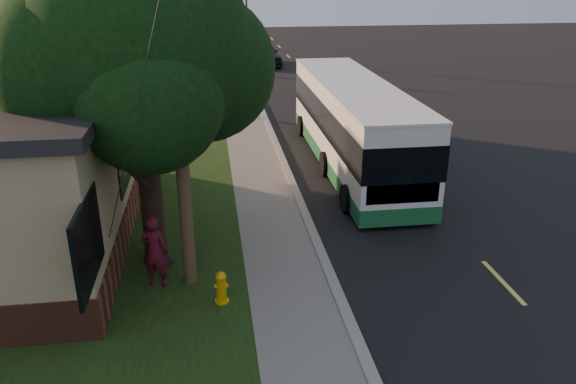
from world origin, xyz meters
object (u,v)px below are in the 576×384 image
object	(u,v)px
fire_hydrant	(221,287)
dumpster	(75,159)
skateboarder	(155,251)
transit_bus	(353,122)
leafy_tree	(139,50)
utility_pole	(176,87)
bare_tree_far	(201,42)
traffic_signal	(247,19)
skateboard_main	(163,257)
distant_car	(263,53)
bare_tree_near	(190,69)

from	to	relation	value
fire_hydrant	dumpster	bearing A→B (deg)	118.38
skateboarder	transit_bus	bearing A→B (deg)	-113.16
leafy_tree	transit_bus	world-z (taller)	leafy_tree
utility_pole	skateboarder	distance (m)	3.78
bare_tree_far	dumpster	size ratio (longest dim) A/B	2.93
traffic_signal	skateboard_main	xyz separation A→B (m)	(-4.50, -31.85, -3.04)
transit_bus	skateboard_main	bearing A→B (deg)	-134.83
utility_pole	skateboard_main	world-z (taller)	utility_pole
dumpster	skateboarder	bearing A→B (deg)	-67.06
utility_pole	leafy_tree	xyz separation A→B (m)	(-0.87, 1.66, 0.54)
leafy_tree	dumpster	distance (m)	8.44
leafy_tree	bare_tree_far	xyz separation A→B (m)	(1.17, 27.35, -3.16)
traffic_signal	leafy_tree	bearing A→B (deg)	-98.47
skateboard_main	distant_car	size ratio (longest dim) A/B	0.15
transit_bus	skateboard_main	world-z (taller)	transit_bus
leafy_tree	transit_bus	bearing A→B (deg)	42.16
dumpster	leafy_tree	bearing A→B (deg)	-62.61
bare_tree_near	skateboard_main	xyz separation A→B (m)	(-0.50, -15.85, -2.03)
bare_tree_near	skateboarder	size ratio (longest dim) A/B	2.50
bare_tree_near	transit_bus	world-z (taller)	bare_tree_near
transit_bus	distant_car	xyz separation A→B (m)	(-0.98, 23.21, -0.79)
leafy_tree	traffic_signal	size ratio (longest dim) A/B	1.42
leafy_tree	fire_hydrant	bearing A→B (deg)	-59.33
skateboard_main	bare_tree_far	bearing A→B (deg)	87.95
skateboard_main	dumpster	size ratio (longest dim) A/B	0.54
utility_pole	bare_tree_near	size ratio (longest dim) A/B	2.11
fire_hydrant	utility_pole	distance (m)	4.37
utility_pole	skateboarder	xyz separation A→B (m)	(-0.74, -0.05, -3.70)
transit_bus	dumpster	distance (m)	9.98
traffic_signal	skateboard_main	distance (m)	32.31
utility_pole	leafy_tree	bearing A→B (deg)	117.60
bare_tree_far	dumpster	bearing A→B (deg)	-101.93
utility_pole	bare_tree_far	size ratio (longest dim) A/B	2.25
skateboarder	distant_car	world-z (taller)	skateboarder
transit_bus	skateboarder	xyz separation A→B (m)	(-6.53, -7.73, -0.72)
traffic_signal	fire_hydrant	bearing A→B (deg)	-95.21
bare_tree_near	dumpster	distance (m)	9.98
bare_tree_far	distant_car	bearing A→B (deg)	22.65
transit_bus	skateboarder	bearing A→B (deg)	-130.19
utility_pole	distant_car	distance (m)	31.48
fire_hydrant	skateboarder	xyz separation A→B (m)	(-1.45, 0.94, 0.50)
leafy_tree	bare_tree_far	size ratio (longest dim) A/B	1.94
skateboarder	traffic_signal	bearing A→B (deg)	-80.80
transit_bus	skateboard_main	distance (m)	9.32
bare_tree_near	leafy_tree	bearing A→B (deg)	-92.50
skateboarder	bare_tree_near	bearing A→B (deg)	-74.81
fire_hydrant	utility_pole	world-z (taller)	utility_pole
dumpster	distant_car	world-z (taller)	distant_car
utility_pole	leafy_tree	distance (m)	1.94
fire_hydrant	leafy_tree	xyz separation A→B (m)	(-1.57, 2.65, 4.73)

